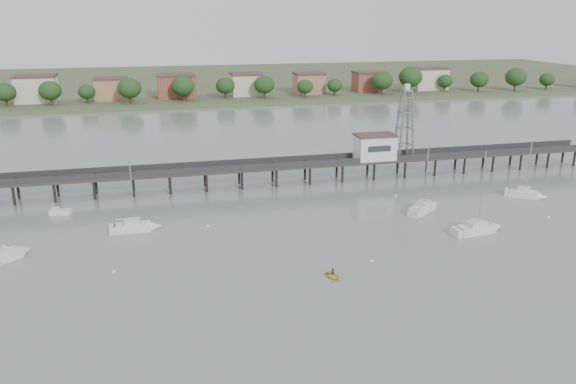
# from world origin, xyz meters

# --- Properties ---
(ground_plane) EXTENTS (500.00, 500.00, 0.00)m
(ground_plane) POSITION_xyz_m (0.00, 0.00, 0.00)
(ground_plane) COLOR slate
(ground_plane) RESTS_ON ground
(pier) EXTENTS (150.00, 5.00, 5.50)m
(pier) POSITION_xyz_m (0.00, 60.00, 3.79)
(pier) COLOR #2D2823
(pier) RESTS_ON ground
(pier_building) EXTENTS (8.40, 5.40, 5.30)m
(pier_building) POSITION_xyz_m (25.00, 60.00, 6.67)
(pier_building) COLOR silver
(pier_building) RESTS_ON ground
(lattice_tower) EXTENTS (3.20, 3.20, 15.50)m
(lattice_tower) POSITION_xyz_m (31.50, 60.00, 11.10)
(lattice_tower) COLOR slate
(lattice_tower) RESTS_ON ground
(sailboat_c) EXTENTS (7.63, 6.36, 12.88)m
(sailboat_c) POSITION_xyz_m (26.15, 38.11, 0.64)
(sailboat_c) COLOR silver
(sailboat_c) RESTS_ON ground
(sailboat_a) EXTENTS (7.48, 6.92, 13.09)m
(sailboat_a) POSITION_xyz_m (-41.06, 32.88, 0.64)
(sailboat_a) COLOR silver
(sailboat_a) RESTS_ON ground
(sailboat_b) EXTENTS (7.49, 2.41, 12.35)m
(sailboat_b) POSITION_xyz_m (-22.97, 39.94, 0.65)
(sailboat_b) COLOR silver
(sailboat_b) RESTS_ON ground
(sailboat_d) EXTENTS (8.76, 3.63, 14.01)m
(sailboat_d) POSITION_xyz_m (30.09, 26.54, 0.64)
(sailboat_d) COLOR silver
(sailboat_d) RESTS_ON ground
(sailboat_e) EXTENTS (6.74, 5.65, 11.48)m
(sailboat_e) POSITION_xyz_m (48.32, 40.15, 0.65)
(sailboat_e) COLOR silver
(sailboat_e) RESTS_ON ground
(white_tender) EXTENTS (3.78, 2.14, 1.38)m
(white_tender) POSITION_xyz_m (-36.56, 51.11, 0.43)
(white_tender) COLOR silver
(white_tender) RESTS_ON ground
(yellow_dinghy) EXTENTS (1.97, 1.09, 2.64)m
(yellow_dinghy) POSITION_xyz_m (1.94, 16.67, 0.00)
(yellow_dinghy) COLOR yellow
(yellow_dinghy) RESTS_ON ground
(dinghy_occupant) EXTENTS (0.47, 1.11, 0.26)m
(dinghy_occupant) POSITION_xyz_m (1.94, 16.67, 0.00)
(dinghy_occupant) COLOR black
(dinghy_occupant) RESTS_ON ground
(mooring_buoys) EXTENTS (71.54, 27.36, 0.39)m
(mooring_buoys) POSITION_xyz_m (7.88, 32.17, 0.08)
(mooring_buoys) COLOR #EEEEB9
(mooring_buoys) RESTS_ON ground
(far_shore) EXTENTS (500.00, 170.00, 10.40)m
(far_shore) POSITION_xyz_m (0.36, 239.58, 0.95)
(far_shore) COLOR #475133
(far_shore) RESTS_ON ground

